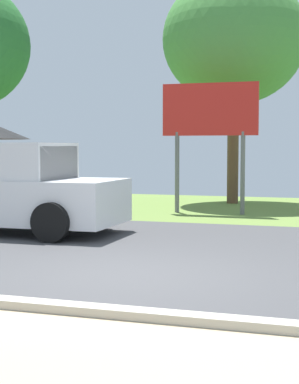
# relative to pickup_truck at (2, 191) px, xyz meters

# --- Properties ---
(ground_plane) EXTENTS (40.00, 22.00, 0.20)m
(ground_plane) POSITION_rel_pickup_truck_xyz_m (4.00, -0.42, -0.92)
(ground_plane) COLOR #424244
(pickup_truck) EXTENTS (5.20, 2.28, 1.88)m
(pickup_truck) POSITION_rel_pickup_truck_xyz_m (0.00, 0.00, 0.00)
(pickup_truck) COLOR silver
(pickup_truck) RESTS_ON ground_plane
(roadside_billboard) EXTENTS (2.60, 0.12, 3.50)m
(roadside_billboard) POSITION_rel_pickup_truck_xyz_m (3.44, 4.83, 1.68)
(roadside_billboard) COLOR slate
(roadside_billboard) RESTS_ON ground_plane
(tree_left_far) EXTENTS (4.49, 4.49, 7.21)m
(tree_left_far) POSITION_rel_pickup_truck_xyz_m (3.53, 7.97, 4.28)
(tree_left_far) COLOR brown
(tree_left_far) RESTS_ON ground_plane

